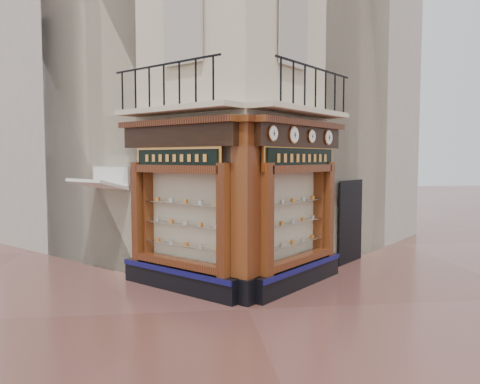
{
  "coord_description": "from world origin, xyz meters",
  "views": [
    {
      "loc": [
        -1.29,
        -9.3,
        3.09
      ],
      "look_at": [
        0.06,
        2.0,
        2.27
      ],
      "focal_mm": 35.0,
      "sensor_mm": 36.0,
      "label": 1
    }
  ],
  "objects": [
    {
      "name": "ground",
      "position": [
        0.0,
        0.0,
        0.0
      ],
      "size": [
        80.0,
        80.0,
        0.0
      ],
      "primitive_type": "plane",
      "color": "#552E27",
      "rests_on": "ground"
    },
    {
      "name": "main_building",
      "position": [
        0.0,
        6.16,
        6.0
      ],
      "size": [
        11.31,
        11.31,
        12.0
      ],
      "primitive_type": "cube",
      "rotation": [
        0.0,
        0.0,
        0.79
      ],
      "color": "beige",
      "rests_on": "ground"
    },
    {
      "name": "clock_d",
      "position": [
        2.34,
        2.24,
        3.62
      ],
      "size": [
        0.31,
        0.31,
        0.38
      ],
      "rotation": [
        0.0,
        0.0,
        0.79
      ],
      "color": "#AA6938",
      "rests_on": "ground"
    },
    {
      "name": "balcony",
      "position": [
        0.0,
        1.49,
        4.22
      ],
      "size": [
        5.94,
        2.97,
        1.03
      ],
      "color": "beige",
      "rests_on": "ground"
    },
    {
      "name": "signboard_right",
      "position": [
        1.46,
        1.51,
        3.1
      ],
      "size": [
        2.24,
        2.24,
        0.6
      ],
      "rotation": [
        0.0,
        0.0,
        0.79
      ],
      "color": "#E59443",
      "rests_on": "ground"
    },
    {
      "name": "neighbour_right",
      "position": [
        2.47,
        8.63,
        5.5
      ],
      "size": [
        11.31,
        11.31,
        11.0
      ],
      "primitive_type": "cube",
      "rotation": [
        0.0,
        0.0,
        0.79
      ],
      "color": "#AFA499",
      "rests_on": "ground"
    },
    {
      "name": "neighbour_left",
      "position": [
        -2.47,
        8.63,
        5.5
      ],
      "size": [
        11.31,
        11.31,
        11.0
      ],
      "primitive_type": "cube",
      "rotation": [
        0.0,
        0.0,
        0.79
      ],
      "color": "#AFA499",
      "rests_on": "ground"
    },
    {
      "name": "clock_c",
      "position": [
        1.74,
        1.64,
        3.62
      ],
      "size": [
        0.26,
        0.26,
        0.32
      ],
      "rotation": [
        0.0,
        0.0,
        0.79
      ],
      "color": "#AA6938",
      "rests_on": "ground"
    },
    {
      "name": "shopfront_left",
      "position": [
        -1.41,
        1.57,
        1.98
      ],
      "size": [
        2.86,
        2.86,
        3.98
      ],
      "rotation": [
        0.0,
        0.0,
        2.36
      ],
      "color": "black",
      "rests_on": "ground"
    },
    {
      "name": "awning",
      "position": [
        -3.58,
        3.37,
        0.0
      ],
      "size": [
        1.72,
        1.72,
        0.3
      ],
      "primitive_type": null,
      "rotation": [
        0.25,
        0.0,
        2.36
      ],
      "color": "silver",
      "rests_on": "ground"
    },
    {
      "name": "shopfront_right",
      "position": [
        1.41,
        1.57,
        1.98
      ],
      "size": [
        2.86,
        2.86,
        3.98
      ],
      "rotation": [
        0.0,
        0.0,
        0.79
      ],
      "color": "black",
      "rests_on": "ground"
    },
    {
      "name": "corner_pilaster",
      "position": [
        0.0,
        0.5,
        1.95
      ],
      "size": [
        0.85,
        0.85,
        3.98
      ],
      "rotation": [
        0.0,
        0.0,
        0.79
      ],
      "color": "black",
      "rests_on": "ground"
    },
    {
      "name": "clock_a",
      "position": [
        0.58,
        0.48,
        3.62
      ],
      "size": [
        0.27,
        0.27,
        0.34
      ],
      "rotation": [
        0.0,
        0.0,
        0.79
      ],
      "color": "#AA6938",
      "rests_on": "ground"
    },
    {
      "name": "signboard_left",
      "position": [
        -1.46,
        1.51,
        3.1
      ],
      "size": [
        1.97,
        1.97,
        0.53
      ],
      "rotation": [
        0.0,
        0.0,
        2.36
      ],
      "color": "#E59443",
      "rests_on": "ground"
    },
    {
      "name": "clock_b",
      "position": [
        1.17,
        1.07,
        3.62
      ],
      "size": [
        0.31,
        0.31,
        0.39
      ],
      "rotation": [
        0.0,
        0.0,
        0.79
      ],
      "color": "#AA6938",
      "rests_on": "ground"
    }
  ]
}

